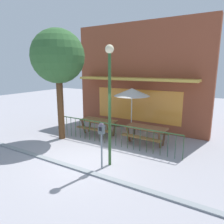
% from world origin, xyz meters
% --- Properties ---
extents(ground, '(40.00, 40.00, 0.00)m').
position_xyz_m(ground, '(0.00, 0.00, 0.00)').
color(ground, '#98969E').
extents(pub_storefront, '(7.42, 1.41, 5.62)m').
position_xyz_m(pub_storefront, '(0.00, 4.83, 2.79)').
color(pub_storefront, '#542C26').
rests_on(pub_storefront, ground).
extents(patio_fence_front, '(6.25, 0.04, 0.97)m').
position_xyz_m(patio_fence_front, '(-0.00, 1.87, 0.66)').
color(patio_fence_front, '#244825').
rests_on(patio_fence_front, ground).
extents(picnic_table_left, '(1.85, 1.42, 0.79)m').
position_xyz_m(picnic_table_left, '(-1.23, 2.77, 0.61)').
color(picnic_table_left, brown).
rests_on(picnic_table_left, ground).
extents(picnic_table_right, '(1.85, 1.43, 0.79)m').
position_xyz_m(picnic_table_right, '(1.30, 2.80, 0.61)').
color(picnic_table_right, brown).
rests_on(picnic_table_right, ground).
extents(patio_umbrella, '(1.73, 1.73, 2.38)m').
position_xyz_m(patio_umbrella, '(0.28, 3.38, 2.18)').
color(patio_umbrella, black).
rests_on(patio_umbrella, ground).
extents(parking_meter_near, '(0.18, 0.17, 1.60)m').
position_xyz_m(parking_meter_near, '(0.92, -0.18, 1.24)').
color(parking_meter_near, slate).
rests_on(parking_meter_near, ground).
extents(street_tree, '(2.40, 2.40, 5.03)m').
position_xyz_m(street_tree, '(-2.44, 1.39, 3.78)').
color(street_tree, '#55351D').
rests_on(street_tree, ground).
extents(street_lamp, '(0.28, 0.28, 4.05)m').
position_xyz_m(street_lamp, '(1.00, 0.20, 2.63)').
color(street_lamp, '#2A4F25').
rests_on(street_lamp, ground).
extents(curb_edge, '(10.38, 0.20, 0.11)m').
position_xyz_m(curb_edge, '(0.00, -0.66, 0.00)').
color(curb_edge, gray).
rests_on(curb_edge, ground).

